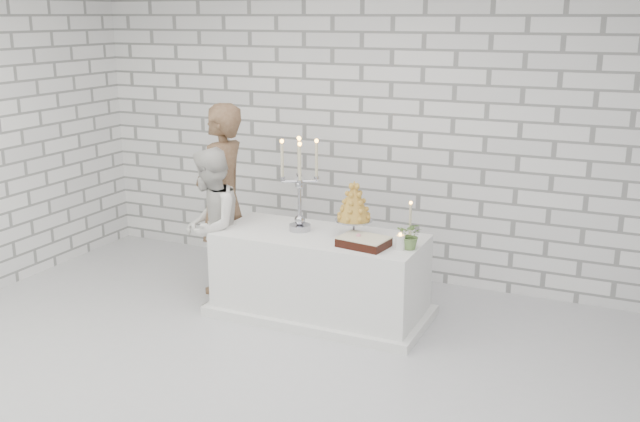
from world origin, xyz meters
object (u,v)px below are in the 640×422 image
(groom, at_px, (222,199))
(candelabra, at_px, (300,184))
(cake_table, at_px, (320,275))
(croquembouche, at_px, (354,209))
(bride, at_px, (211,227))

(groom, height_order, candelabra, groom)
(cake_table, xyz_separation_m, croquembouche, (0.29, 0.05, 0.62))
(cake_table, relative_size, groom, 0.99)
(groom, xyz_separation_m, croquembouche, (1.40, -0.14, 0.09))
(cake_table, bearing_deg, bride, -173.13)
(cake_table, xyz_separation_m, bride, (-1.04, -0.12, 0.35))
(cake_table, height_order, candelabra, candelabra)
(candelabra, bearing_deg, groom, 170.03)
(groom, relative_size, candelabra, 2.17)
(bride, height_order, croquembouche, bride)
(cake_table, distance_m, candelabra, 0.82)
(groom, distance_m, bride, 0.37)
(bride, xyz_separation_m, candelabra, (0.83, 0.16, 0.44))
(candelabra, bearing_deg, croquembouche, 2.11)
(candelabra, distance_m, croquembouche, 0.53)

